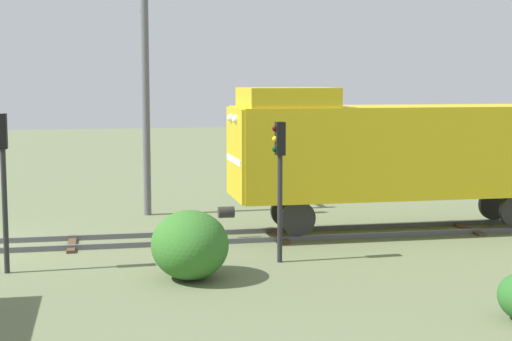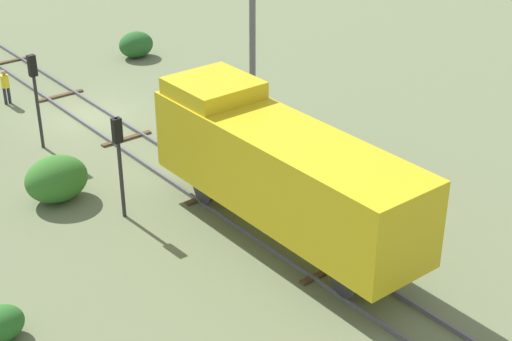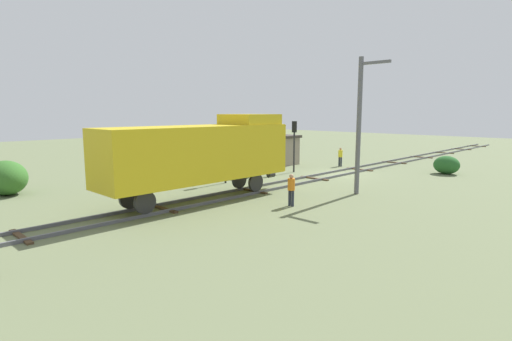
# 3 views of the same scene
# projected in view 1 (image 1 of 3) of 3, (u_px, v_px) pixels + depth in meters

# --- Properties ---
(locomotive) EXTENTS (2.90, 11.60, 4.60)m
(locomotive) POSITION_uv_depth(u_px,v_px,m) (396.00, 149.00, 25.52)
(locomotive) COLOR gold
(locomotive) RESTS_ON railway_track
(traffic_signal_near) EXTENTS (0.32, 0.34, 4.15)m
(traffic_signal_near) POSITION_uv_depth(u_px,v_px,m) (3.00, 163.00, 20.07)
(traffic_signal_near) COLOR #262628
(traffic_signal_near) RESTS_ON ground
(traffic_signal_mid) EXTENTS (0.32, 0.34, 3.87)m
(traffic_signal_mid) POSITION_uv_depth(u_px,v_px,m) (280.00, 165.00, 21.31)
(traffic_signal_mid) COLOR #262628
(traffic_signal_mid) RESTS_ON ground
(worker_by_signal) EXTENTS (0.38, 0.38, 1.70)m
(worker_by_signal) POSITION_uv_depth(u_px,v_px,m) (289.00, 187.00, 29.32)
(worker_by_signal) COLOR #262B38
(worker_by_signal) RESTS_ON ground
(catenary_mast) EXTENTS (1.94, 0.28, 8.04)m
(catenary_mast) POSITION_uv_depth(u_px,v_px,m) (146.00, 100.00, 28.76)
(catenary_mast) COLOR #595960
(catenary_mast) RESTS_ON ground
(bush_near) EXTENTS (2.39, 1.96, 1.74)m
(bush_near) POSITION_uv_depth(u_px,v_px,m) (190.00, 245.00, 19.73)
(bush_near) COLOR #326E26
(bush_near) RESTS_ON ground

